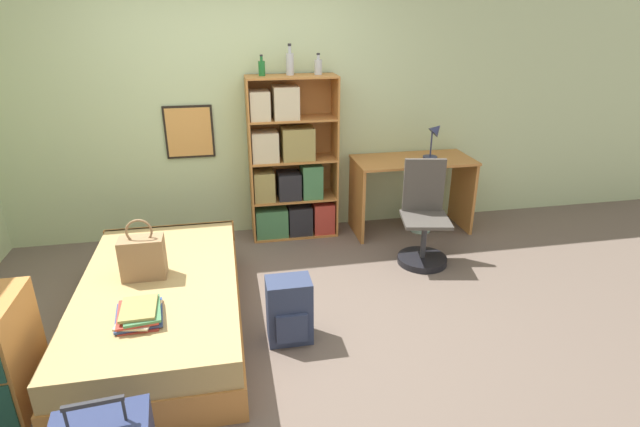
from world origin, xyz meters
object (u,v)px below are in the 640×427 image
(bottle_clear, at_px, (318,66))
(waste_bin, at_px, (421,220))
(bottle_green, at_px, (262,68))
(desk_chair, at_px, (423,230))
(book_stack_on_bed, at_px, (140,313))
(bottle_brown, at_px, (290,63))
(bed, at_px, (162,305))
(backpack, at_px, (289,311))
(desk, at_px, (412,181))
(handbag, at_px, (143,257))
(bookcase, at_px, (289,170))
(desk_lamp, at_px, (435,135))

(bottle_clear, distance_m, waste_bin, 1.89)
(bottle_green, bearing_deg, desk_chair, -31.97)
(book_stack_on_bed, distance_m, waste_bin, 3.13)
(bottle_brown, bearing_deg, bed, -127.66)
(backpack, bearing_deg, book_stack_on_bed, -168.83)
(desk_chair, distance_m, waste_bin, 0.70)
(book_stack_on_bed, xyz_separation_m, backpack, (0.94, 0.19, -0.22))
(desk, relative_size, waste_bin, 4.89)
(bed, distance_m, handbag, 0.38)
(desk_chair, xyz_separation_m, waste_bin, (0.24, 0.64, -0.18))
(bottle_green, bearing_deg, bottle_brown, 1.16)
(desk_chair, bearing_deg, handbag, -165.45)
(bed, xyz_separation_m, bottle_green, (0.91, 1.51, 1.47))
(waste_bin, bearing_deg, desk_chair, -110.93)
(desk_chair, xyz_separation_m, backpack, (-1.36, -0.96, -0.07))
(bottle_green, height_order, desk, bottle_green)
(bed, bearing_deg, waste_bin, 27.70)
(book_stack_on_bed, bearing_deg, handbag, 93.65)
(bottle_brown, xyz_separation_m, waste_bin, (1.32, -0.21, -1.59))
(backpack, xyz_separation_m, waste_bin, (1.61, 1.59, -0.11))
(handbag, distance_m, backpack, 1.09)
(backpack, bearing_deg, bottle_clear, 72.94)
(bottle_brown, height_order, backpack, bottle_brown)
(bookcase, xyz_separation_m, desk, (1.25, -0.12, -0.16))
(handbag, relative_size, book_stack_on_bed, 1.19)
(desk, distance_m, backpack, 2.25)
(book_stack_on_bed, relative_size, desk_lamp, 1.00)
(bottle_clear, bearing_deg, bookcase, -175.77)
(bottle_clear, bearing_deg, backpack, -107.06)
(desk_lamp, bearing_deg, bottle_clear, 173.46)
(bed, bearing_deg, handbag, 145.69)
(bottle_brown, bearing_deg, handbag, -131.03)
(bottle_clear, bearing_deg, desk_chair, -45.53)
(bed, xyz_separation_m, backpack, (0.88, -0.29, 0.03))
(book_stack_on_bed, relative_size, desk_chair, 0.40)
(book_stack_on_bed, height_order, desk, desk)
(desk_lamp, relative_size, waste_bin, 1.52)
(book_stack_on_bed, bearing_deg, bottle_brown, 58.29)
(waste_bin, bearing_deg, desk, 152.36)
(bed, distance_m, backpack, 0.93)
(bookcase, xyz_separation_m, backpack, (-0.25, -1.77, -0.46))
(bottle_green, distance_m, desk_lamp, 1.82)
(bottle_green, bearing_deg, bottle_clear, -0.61)
(backpack, relative_size, waste_bin, 1.92)
(handbag, bearing_deg, bookcase, 49.21)
(bottle_clear, bearing_deg, desk, -8.25)
(handbag, bearing_deg, bottle_green, 55.28)
(bottle_green, relative_size, desk_chair, 0.20)
(bottle_green, xyz_separation_m, bottle_brown, (0.26, 0.01, 0.04))
(bookcase, xyz_separation_m, desk_lamp, (1.47, -0.11, 0.31))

